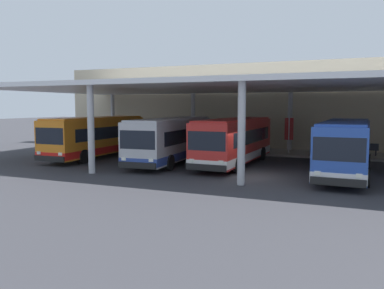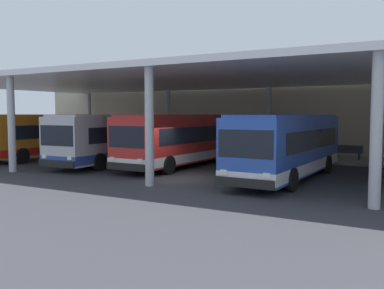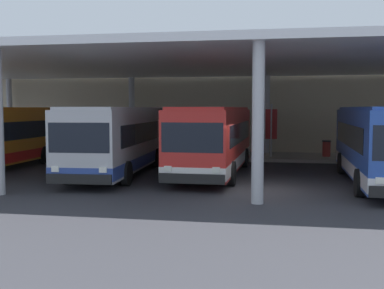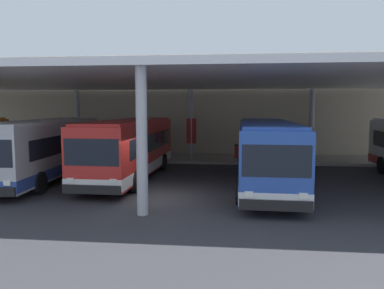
# 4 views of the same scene
# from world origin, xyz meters

# --- Properties ---
(ground_plane) EXTENTS (200.00, 200.00, 0.00)m
(ground_plane) POSITION_xyz_m (0.00, 0.00, 0.00)
(ground_plane) COLOR #333338
(platform_kerb) EXTENTS (42.00, 4.50, 0.18)m
(platform_kerb) POSITION_xyz_m (0.00, 11.75, 0.09)
(platform_kerb) COLOR gray
(platform_kerb) RESTS_ON ground
(station_building_facade) EXTENTS (48.00, 1.60, 8.03)m
(station_building_facade) POSITION_xyz_m (0.00, 15.00, 4.01)
(station_building_facade) COLOR #C1B293
(station_building_facade) RESTS_ON ground
(canopy_shelter) EXTENTS (40.00, 17.00, 5.55)m
(canopy_shelter) POSITION_xyz_m (0.00, 5.50, 5.29)
(canopy_shelter) COLOR silver
(canopy_shelter) RESTS_ON ground
(bus_nearest_bay) EXTENTS (2.80, 10.55, 3.17)m
(bus_nearest_bay) POSITION_xyz_m (-13.39, 3.64, 1.66)
(bus_nearest_bay) COLOR orange
(bus_nearest_bay) RESTS_ON ground
(bus_second_bay) EXTENTS (3.09, 10.64, 3.17)m
(bus_second_bay) POSITION_xyz_m (-6.71, 3.31, 1.66)
(bus_second_bay) COLOR #B7B7BC
(bus_second_bay) RESTS_ON ground
(bus_middle_bay) EXTENTS (2.92, 10.59, 3.17)m
(bus_middle_bay) POSITION_xyz_m (-2.29, 4.12, 1.66)
(bus_middle_bay) COLOR red
(bus_middle_bay) RESTS_ON ground
(bus_far_bay) EXTENTS (2.96, 10.61, 3.17)m
(bus_far_bay) POSITION_xyz_m (4.82, 2.45, 1.66)
(bus_far_bay) COLOR #284CA8
(bus_far_bay) RESTS_ON ground
(bench_waiting) EXTENTS (1.80, 0.45, 0.92)m
(bench_waiting) POSITION_xyz_m (6.19, 11.82, 0.66)
(bench_waiting) COLOR #383D47
(bench_waiting) RESTS_ON platform_kerb
(trash_bin) EXTENTS (0.52, 0.52, 0.98)m
(trash_bin) POSITION_xyz_m (3.66, 11.67, 0.68)
(trash_bin) COLOR maroon
(trash_bin) RESTS_ON platform_kerb
(banner_sign) EXTENTS (0.70, 0.12, 3.20)m
(banner_sign) POSITION_xyz_m (0.32, 10.94, 1.98)
(banner_sign) COLOR #B2B2B7
(banner_sign) RESTS_ON platform_kerb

